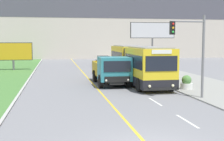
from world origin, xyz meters
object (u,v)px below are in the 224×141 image
at_px(dump_truck, 112,71).
at_px(car_distant, 104,61).
at_px(planter_round_third, 156,73).
at_px(planter_round_near, 186,83).
at_px(city_bus, 138,64).
at_px(billboard_small, 13,52).
at_px(traffic_light_mast, 193,46).
at_px(billboard_large, 153,32).
at_px(planter_round_far, 143,69).
at_px(planter_round_second, 168,77).

distance_m(dump_truck, car_distant, 19.68).
height_order(car_distant, planter_round_third, car_distant).
bearing_deg(car_distant, planter_round_near, -83.31).
distance_m(city_bus, billboard_small, 18.35).
xyz_separation_m(city_bus, traffic_light_mast, (1.30, -8.05, 1.74)).
distance_m(billboard_large, planter_round_far, 12.09).
distance_m(dump_truck, planter_round_third, 6.60).
height_order(car_distant, planter_round_near, car_distant).
bearing_deg(billboard_large, city_bus, -111.62).
distance_m(city_bus, dump_truck, 2.91).
xyz_separation_m(dump_truck, planter_round_second, (4.90, 0.47, -0.63)).
height_order(billboard_small, planter_round_near, billboard_small).
relative_size(billboard_large, planter_round_far, 6.07).
height_order(dump_truck, planter_round_far, dump_truck).
distance_m(planter_round_near, planter_round_far, 11.03).
bearing_deg(planter_round_far, planter_round_second, -89.94).
distance_m(city_bus, planter_round_near, 5.32).
distance_m(dump_truck, traffic_light_mast, 7.99).
bearing_deg(planter_round_near, planter_round_second, 91.66).
height_order(city_bus, billboard_small, billboard_small).
height_order(planter_round_near, planter_round_far, planter_round_far).
relative_size(planter_round_near, planter_round_third, 0.96).
bearing_deg(billboard_small, traffic_light_mast, -58.35).
relative_size(dump_truck, planter_round_third, 6.01).
xyz_separation_m(planter_round_second, planter_round_third, (0.19, 3.68, -0.02)).
xyz_separation_m(dump_truck, billboard_small, (-9.61, 15.13, 1.06)).
bearing_deg(car_distant, traffic_light_mast, -86.75).
relative_size(billboard_small, planter_round_far, 4.31).
xyz_separation_m(traffic_light_mast, billboard_small, (-13.44, 21.80, -1.09)).
bearing_deg(planter_round_second, car_distant, 97.65).
height_order(billboard_large, planter_round_far, billboard_large).
bearing_deg(dump_truck, city_bus, 28.60).
bearing_deg(planter_round_second, planter_round_third, 87.02).
relative_size(dump_truck, planter_round_far, 5.99).
distance_m(city_bus, planter_round_second, 2.75).
distance_m(planter_round_second, planter_round_third, 3.68).
bearing_deg(planter_round_far, traffic_light_mast, -94.20).
xyz_separation_m(billboard_large, planter_round_third, (-4.12, -14.10, -4.35)).
bearing_deg(planter_round_second, dump_truck, -174.48).
distance_m(billboard_large, planter_round_near, 22.29).
distance_m(city_bus, planter_round_far, 6.95).
height_order(billboard_large, planter_round_near, billboard_large).
xyz_separation_m(city_bus, planter_round_second, (2.37, -0.91, -1.05)).
relative_size(car_distant, planter_round_far, 4.01).
bearing_deg(traffic_light_mast, planter_round_near, 71.23).
bearing_deg(billboard_large, dump_truck, -116.79).
bearing_deg(billboard_large, planter_round_third, -106.29).
xyz_separation_m(traffic_light_mast, planter_round_second, (1.07, 7.14, -2.79)).
height_order(car_distant, billboard_large, billboard_large).
height_order(car_distant, traffic_light_mast, traffic_light_mast).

